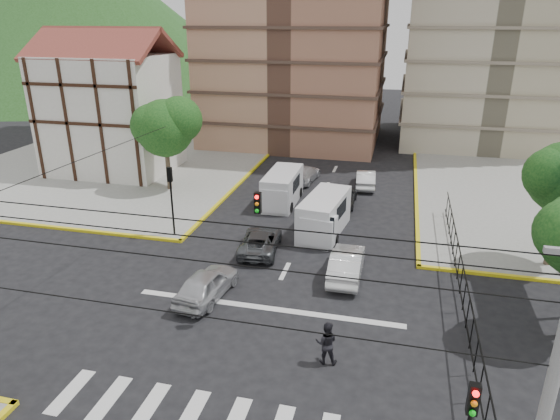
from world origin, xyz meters
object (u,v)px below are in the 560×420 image
(traffic_light_nw, at_px, (171,190))
(pedestrian_crosswalk, at_px, (326,343))
(car_white_front_right, at_px, (347,263))
(van_right_lane, at_px, (324,217))
(van_left_lane, at_px, (282,189))
(car_silver_front_left, at_px, (207,284))

(traffic_light_nw, distance_m, pedestrian_crosswalk, 15.04)
(car_white_front_right, relative_size, pedestrian_crosswalk, 2.53)
(van_right_lane, bearing_deg, car_white_front_right, -60.57)
(van_left_lane, bearing_deg, car_silver_front_left, -92.24)
(van_right_lane, distance_m, pedestrian_crosswalk, 12.66)
(van_right_lane, xyz_separation_m, pedestrian_crosswalk, (2.11, -12.48, -0.27))
(pedestrian_crosswalk, bearing_deg, van_right_lane, -85.66)
(van_left_lane, bearing_deg, van_right_lane, -50.36)
(traffic_light_nw, height_order, car_white_front_right, traffic_light_nw)
(car_silver_front_left, bearing_deg, car_white_front_right, -142.64)
(van_left_lane, bearing_deg, pedestrian_crosswalk, -70.91)
(van_left_lane, relative_size, pedestrian_crosswalk, 2.89)
(car_white_front_right, bearing_deg, traffic_light_nw, -13.34)
(traffic_light_nw, relative_size, car_silver_front_left, 1.00)
(van_right_lane, relative_size, car_white_front_right, 1.22)
(traffic_light_nw, height_order, pedestrian_crosswalk, traffic_light_nw)
(van_left_lane, height_order, car_white_front_right, van_left_lane)
(car_silver_front_left, xyz_separation_m, car_white_front_right, (6.42, 3.78, 0.02))
(traffic_light_nw, xyz_separation_m, van_left_lane, (5.19, 7.23, -1.95))
(van_right_lane, distance_m, van_left_lane, 6.00)
(van_left_lane, height_order, pedestrian_crosswalk, van_left_lane)
(van_right_lane, height_order, van_left_lane, van_right_lane)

